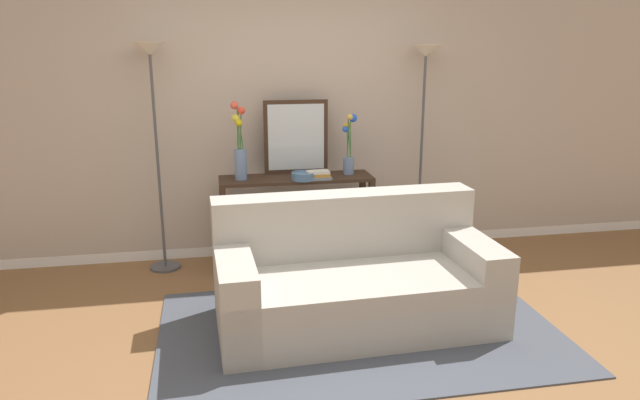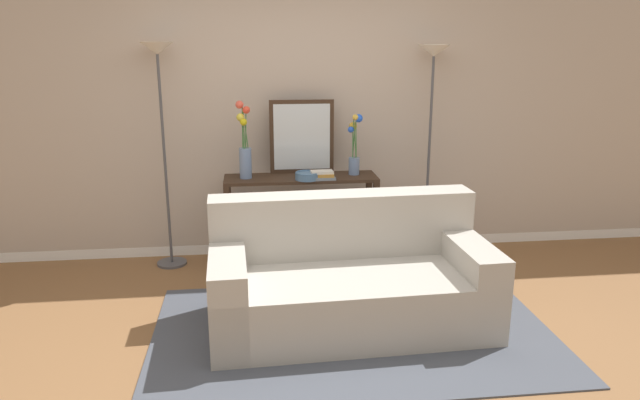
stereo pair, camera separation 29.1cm
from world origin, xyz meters
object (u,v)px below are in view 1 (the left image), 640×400
at_px(couch, 354,281).
at_px(wall_mirror, 296,137).
at_px(floor_lamp_right, 424,92).
at_px(vase_short_flowers, 349,146).
at_px(console_table, 296,204).
at_px(book_stack, 318,175).
at_px(floor_lamp_left, 153,94).
at_px(book_row_under_console, 251,260).
at_px(fruit_bowl, 303,176).
at_px(vase_tall_flowers, 240,149).

relative_size(couch, wall_mirror, 3.02).
height_order(floor_lamp_right, vase_short_flowers, floor_lamp_right).
distance_m(console_table, book_stack, 0.35).
bearing_deg(console_table, floor_lamp_left, 174.82).
height_order(couch, vase_short_flowers, vase_short_flowers).
xyz_separation_m(wall_mirror, book_row_under_console, (-0.44, -0.15, -1.06)).
xyz_separation_m(vase_short_flowers, fruit_bowl, (-0.43, -0.15, -0.21)).
relative_size(wall_mirror, book_stack, 2.85).
bearing_deg(fruit_bowl, book_stack, -1.73).
xyz_separation_m(console_table, floor_lamp_left, (-1.16, 0.10, 0.96)).
bearing_deg(fruit_bowl, vase_short_flowers, 19.20).
height_order(fruit_bowl, book_stack, book_stack).
distance_m(wall_mirror, vase_tall_flowers, 0.53).
bearing_deg(book_stack, floor_lamp_right, 12.70).
distance_m(fruit_bowl, book_stack, 0.12).
distance_m(floor_lamp_left, fruit_bowl, 1.40).
bearing_deg(wall_mirror, book_row_under_console, -160.57).
bearing_deg(floor_lamp_left, book_stack, -9.64).
bearing_deg(vase_short_flowers, floor_lamp_right, 5.92).
relative_size(vase_short_flowers, fruit_bowl, 2.62).
height_order(floor_lamp_left, book_stack, floor_lamp_left).
distance_m(couch, floor_lamp_right, 1.99).
distance_m(console_table, vase_short_flowers, 0.68).
xyz_separation_m(couch, console_table, (-0.23, 1.19, 0.24)).
distance_m(console_table, wall_mirror, 0.59).
xyz_separation_m(couch, floor_lamp_right, (0.94, 1.29, 1.19)).
relative_size(floor_lamp_left, vase_short_flowers, 3.63).
distance_m(wall_mirror, vase_short_flowers, 0.47).
xyz_separation_m(wall_mirror, vase_tall_flowers, (-0.50, -0.16, -0.06)).
height_order(wall_mirror, fruit_bowl, wall_mirror).
bearing_deg(console_table, vase_tall_flowers, -179.31).
relative_size(couch, vase_short_flowers, 3.65).
height_order(console_table, fruit_bowl, fruit_bowl).
distance_m(console_table, fruit_bowl, 0.31).
relative_size(floor_lamp_left, wall_mirror, 2.99).
bearing_deg(vase_short_flowers, floor_lamp_left, 177.47).
bearing_deg(wall_mirror, floor_lamp_right, -2.49).
relative_size(couch, book_row_under_console, 7.44).
xyz_separation_m(wall_mirror, fruit_bowl, (0.02, -0.27, -0.29)).
height_order(vase_tall_flowers, book_stack, vase_tall_flowers).
xyz_separation_m(floor_lamp_left, wall_mirror, (1.18, 0.05, -0.39)).
distance_m(floor_lamp_left, wall_mirror, 1.25).
distance_m(console_table, floor_lamp_right, 1.51).
bearing_deg(vase_tall_flowers, vase_short_flowers, 2.32).
height_order(floor_lamp_left, vase_tall_flowers, floor_lamp_left).
xyz_separation_m(floor_lamp_right, vase_short_flowers, (-0.70, -0.07, -0.45)).
xyz_separation_m(floor_lamp_right, book_row_under_console, (-1.58, -0.10, -1.44)).
relative_size(floor_lamp_right, vase_tall_flowers, 2.89).
bearing_deg(couch, book_row_under_console, 118.48).
bearing_deg(vase_tall_flowers, console_table, 0.69).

